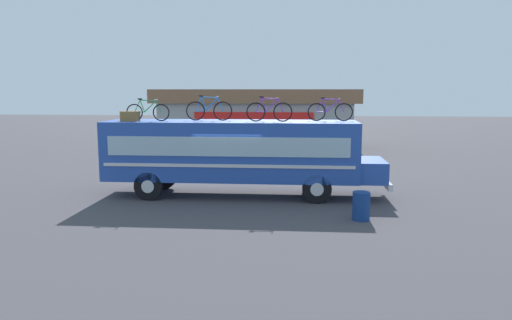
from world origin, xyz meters
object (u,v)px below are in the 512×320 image
(luggage_bag_1, at_px, (130,116))
(rooftop_bicycle_1, at_px, (148,111))
(trash_bin, at_px, (361,206))
(rooftop_bicycle_4, at_px, (330,111))
(rooftop_bicycle_2, at_px, (209,110))
(rooftop_bicycle_3, at_px, (269,111))
(bus, at_px, (236,151))

(luggage_bag_1, distance_m, rooftop_bicycle_1, 0.69)
(trash_bin, bearing_deg, luggage_bag_1, 161.04)
(luggage_bag_1, relative_size, rooftop_bicycle_4, 0.39)
(rooftop_bicycle_1, distance_m, rooftop_bicycle_2, 2.33)
(rooftop_bicycle_3, height_order, rooftop_bicycle_4, rooftop_bicycle_3)
(bus, height_order, rooftop_bicycle_4, rooftop_bicycle_4)
(rooftop_bicycle_2, relative_size, trash_bin, 2.00)
(rooftop_bicycle_2, bearing_deg, luggage_bag_1, -169.08)
(luggage_bag_1, height_order, rooftop_bicycle_4, rooftop_bicycle_4)
(rooftop_bicycle_1, relative_size, rooftop_bicycle_4, 0.98)
(rooftop_bicycle_2, height_order, rooftop_bicycle_3, rooftop_bicycle_2)
(bus, height_order, rooftop_bicycle_1, rooftop_bicycle_1)
(bus, relative_size, luggage_bag_1, 16.07)
(rooftop_bicycle_1, height_order, rooftop_bicycle_3, rooftop_bicycle_3)
(rooftop_bicycle_2, height_order, trash_bin, rooftop_bicycle_2)
(rooftop_bicycle_1, height_order, rooftop_bicycle_2, rooftop_bicycle_2)
(luggage_bag_1, bearing_deg, rooftop_bicycle_1, 7.52)
(rooftop_bicycle_2, distance_m, trash_bin, 7.05)
(bus, bearing_deg, rooftop_bicycle_1, -175.66)
(luggage_bag_1, bearing_deg, rooftop_bicycle_2, 10.92)
(rooftop_bicycle_4, bearing_deg, trash_bin, -77.17)
(rooftop_bicycle_3, bearing_deg, trash_bin, -44.28)
(luggage_bag_1, xyz_separation_m, rooftop_bicycle_4, (7.59, 0.62, 0.19))
(rooftop_bicycle_2, bearing_deg, rooftop_bicycle_3, -10.54)
(bus, bearing_deg, luggage_bag_1, -175.13)
(rooftop_bicycle_3, bearing_deg, rooftop_bicycle_4, 12.00)
(luggage_bag_1, xyz_separation_m, rooftop_bicycle_2, (2.94, 0.57, 0.22))
(rooftop_bicycle_1, bearing_deg, rooftop_bicycle_2, 11.89)
(rooftop_bicycle_3, relative_size, rooftop_bicycle_4, 1.01)
(rooftop_bicycle_3, bearing_deg, bus, 170.61)
(rooftop_bicycle_3, xyz_separation_m, rooftop_bicycle_4, (2.29, 0.49, -0.01))
(rooftop_bicycle_3, bearing_deg, rooftop_bicycle_1, -179.49)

